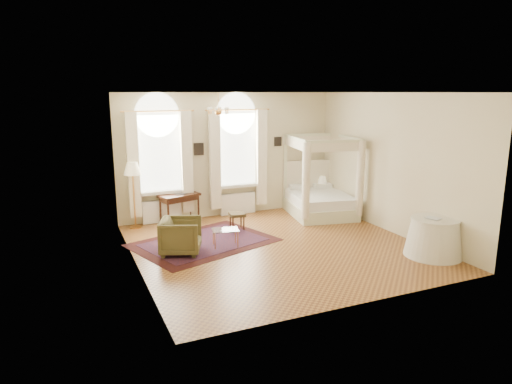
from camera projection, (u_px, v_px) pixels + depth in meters
ground at (278, 247)px, 9.96m from camera, size 6.00×6.00×0.00m
room_walls at (279, 157)px, 9.54m from camera, size 6.00×6.00×6.00m
window_left at (160, 166)px, 11.47m from camera, size 1.62×0.27×3.29m
window_right at (238, 161)px, 12.29m from camera, size 1.62×0.27×3.29m
chandelier at (218, 111)px, 10.06m from camera, size 0.51×0.45×0.50m
wall_pictures at (232, 146)px, 12.25m from camera, size 2.54×0.03×0.39m
canopy_bed at (320, 197)px, 12.45m from camera, size 1.95×2.24×2.15m
nightstand at (320, 198)px, 13.33m from camera, size 0.46×0.43×0.53m
nightstand_lamp at (322, 181)px, 13.23m from camera, size 0.27×0.27×0.39m
writing_desk at (179, 198)px, 11.66m from camera, size 1.11×0.79×0.75m
laptop at (181, 194)px, 11.63m from camera, size 0.35×0.27×0.02m
stool at (237, 216)px, 11.15m from camera, size 0.40×0.40×0.42m
armchair at (181, 236)px, 9.49m from camera, size 1.06×1.05×0.75m
coffee_table at (225, 231)px, 9.90m from camera, size 0.64×0.51×0.39m
floor_lamp at (133, 172)px, 11.06m from camera, size 0.43×0.43×1.66m
oriental_rug at (204, 242)px, 10.24m from camera, size 3.48×2.95×0.01m
side_table at (434, 237)px, 9.35m from camera, size 1.17×1.17×0.80m
book at (431, 219)px, 9.14m from camera, size 0.29×0.34×0.03m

